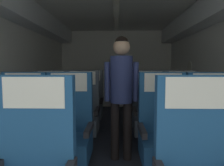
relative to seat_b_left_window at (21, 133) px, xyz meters
name	(u,v)px	position (x,y,z in m)	size (l,w,h in m)	color
ground	(116,147)	(1.02, 0.83, -0.49)	(3.52, 6.35, 0.02)	#2D3342
fuselage_shell	(116,38)	(1.02, 1.09, 1.17)	(3.40, 6.00, 2.32)	silver
seat_b_left_window	(21,133)	(0.00, 0.00, 0.00)	(0.52, 0.48, 1.13)	#38383D
seat_b_left_aisle	(68,134)	(0.51, 0.00, 0.00)	(0.52, 0.48, 1.13)	#38383D
seat_b_right_aisle	(214,136)	(2.03, -0.03, 0.00)	(0.52, 0.48, 1.13)	#38383D
seat_b_right_window	(164,135)	(1.52, -0.02, 0.00)	(0.52, 0.48, 1.13)	#38383D
seat_c_left_window	(50,114)	(0.01, 0.86, 0.00)	(0.52, 0.48, 1.13)	#38383D
seat_c_left_aisle	(82,114)	(0.51, 0.85, 0.00)	(0.52, 0.48, 1.13)	#38383D
seat_c_right_aisle	(183,115)	(2.02, 0.87, 0.00)	(0.52, 0.48, 1.13)	#38383D
seat_c_right_window	(150,115)	(1.52, 0.86, 0.00)	(0.52, 0.48, 1.13)	#38383D
seat_d_left_window	(64,104)	(0.00, 1.72, 0.00)	(0.52, 0.48, 1.13)	#38383D
seat_d_left_aisle	(90,104)	(0.50, 1.72, 0.00)	(0.52, 0.48, 1.13)	#38383D
seat_d_right_aisle	(168,104)	(2.03, 1.72, 0.00)	(0.52, 0.48, 1.13)	#38383D
seat_d_right_window	(142,104)	(1.53, 1.71, 0.00)	(0.52, 0.48, 1.13)	#38383D
flight_attendant	(121,85)	(1.09, 0.42, 0.48)	(0.43, 0.28, 1.56)	black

